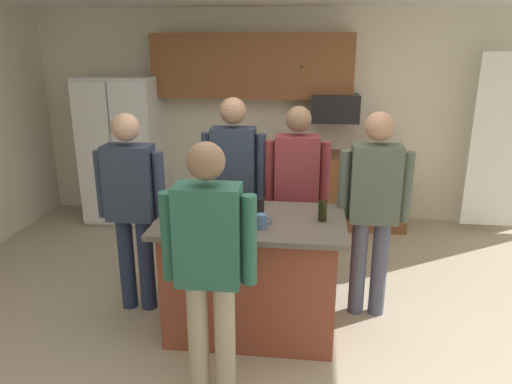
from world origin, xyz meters
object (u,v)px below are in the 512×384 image
at_px(refrigerator, 124,150).
at_px(mug_blue_stoneware, 261,221).
at_px(mug_ceramic_white, 246,201).
at_px(person_elder_center, 209,259).
at_px(glass_pilsner, 259,209).
at_px(microwave_over_range, 335,108).
at_px(kitchen_island, 252,275).
at_px(person_guest_left, 234,180).
at_px(person_guest_right, 131,201).
at_px(glass_dark_ale, 184,219).
at_px(tumbler_amber, 323,211).
at_px(person_host_foreground, 374,202).
at_px(person_guest_by_door, 297,187).

distance_m(refrigerator, mug_blue_stoneware, 3.22).
height_order(refrigerator, mug_ceramic_white, refrigerator).
height_order(person_elder_center, glass_pilsner, person_elder_center).
relative_size(microwave_over_range, kitchen_island, 0.40).
distance_m(person_guest_left, person_guest_right, 0.92).
relative_size(microwave_over_range, mug_blue_stoneware, 4.65).
bearing_deg(glass_dark_ale, tumbler_amber, 14.94).
bearing_deg(person_host_foreground, mug_blue_stoneware, 11.91).
bearing_deg(person_guest_right, glass_dark_ale, -27.07).
relative_size(refrigerator, glass_dark_ale, 13.99).
height_order(refrigerator, person_guest_left, refrigerator).
distance_m(person_elder_center, glass_pilsner, 0.79).
distance_m(person_guest_by_door, mug_blue_stoneware, 0.95).
xyz_separation_m(refrigerator, person_guest_left, (1.66, -1.59, 0.11)).
bearing_deg(kitchen_island, refrigerator, 129.22).
height_order(kitchen_island, tumbler_amber, tumbler_amber).
height_order(microwave_over_range, tumbler_amber, microwave_over_range).
xyz_separation_m(person_guest_left, tumbler_amber, (0.77, -0.73, -0.00)).
height_order(mug_ceramic_white, mug_blue_stoneware, mug_blue_stoneware).
relative_size(person_guest_right, mug_ceramic_white, 13.20).
bearing_deg(glass_dark_ale, mug_blue_stoneware, 5.87).
relative_size(refrigerator, mug_blue_stoneware, 15.01).
distance_m(person_guest_by_door, person_guest_left, 0.56).
bearing_deg(mug_blue_stoneware, glass_pilsner, 99.72).
distance_m(mug_ceramic_white, mug_blue_stoneware, 0.47).
height_order(person_host_foreground, person_elder_center, person_host_foreground).
xyz_separation_m(person_host_foreground, person_guest_right, (-1.93, -0.14, -0.02)).
distance_m(refrigerator, person_guest_by_door, 2.74).
bearing_deg(glass_pilsner, kitchen_island, 174.98).
height_order(refrigerator, mug_blue_stoneware, refrigerator).
bearing_deg(person_elder_center, microwave_over_range, -3.24).
bearing_deg(mug_ceramic_white, microwave_over_range, 70.79).
bearing_deg(mug_blue_stoneware, kitchen_island, 116.01).
height_order(person_guest_right, mug_ceramic_white, person_guest_right).
distance_m(person_guest_left, glass_pilsner, 0.82).
bearing_deg(glass_pilsner, glass_dark_ale, -154.93).
bearing_deg(kitchen_island, microwave_over_range, 74.28).
distance_m(microwave_over_range, kitchen_island, 2.73).
relative_size(person_host_foreground, glass_dark_ale, 13.12).
bearing_deg(mug_blue_stoneware, refrigerator, 128.38).
relative_size(person_elder_center, glass_pilsner, 10.35).
relative_size(microwave_over_range, person_elder_center, 0.34).
height_order(person_host_foreground, mug_blue_stoneware, person_host_foreground).
distance_m(person_guest_right, glass_pilsner, 1.09).
xyz_separation_m(microwave_over_range, glass_pilsner, (-0.63, -2.46, -0.43)).
height_order(kitchen_island, person_guest_left, person_guest_left).
xyz_separation_m(microwave_over_range, person_guest_left, (-0.94, -1.70, -0.44)).
xyz_separation_m(glass_pilsner, mug_blue_stoneware, (0.03, -0.18, -0.03)).
xyz_separation_m(person_guest_left, glass_pilsner, (0.31, -0.76, 0.00)).
bearing_deg(microwave_over_range, mug_blue_stoneware, -102.81).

